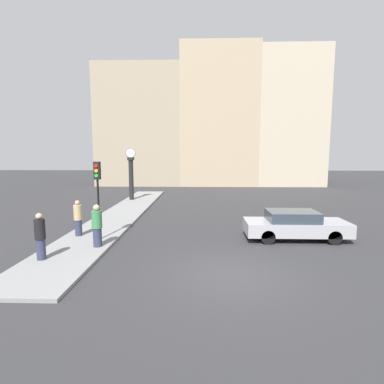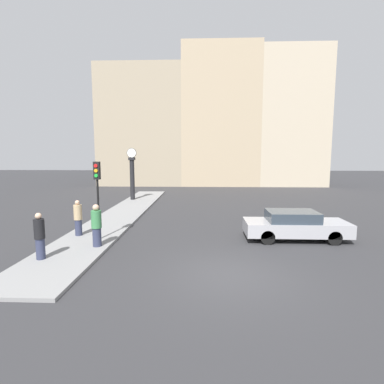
{
  "view_description": "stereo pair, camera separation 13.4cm",
  "coord_description": "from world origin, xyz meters",
  "px_view_note": "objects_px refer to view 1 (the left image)",
  "views": [
    {
      "loc": [
        -1.01,
        -9.21,
        3.86
      ],
      "look_at": [
        -1.46,
        6.08,
        1.89
      ],
      "focal_mm": 28.0,
      "sensor_mm": 36.0,
      "label": 1
    },
    {
      "loc": [
        -0.87,
        -9.2,
        3.86
      ],
      "look_at": [
        -1.46,
        6.08,
        1.89
      ],
      "focal_mm": 28.0,
      "sensor_mm": 36.0,
      "label": 2
    }
  ],
  "objects_px": {
    "traffic_light_near": "(98,184)",
    "street_clock": "(131,175)",
    "pedestrian_black_jacket": "(40,237)",
    "pedestrian_green_hoodie": "(97,226)",
    "sedan_car": "(295,225)",
    "pedestrian_tan_coat": "(78,218)"
  },
  "relations": [
    {
      "from": "sedan_car",
      "to": "traffic_light_near",
      "type": "bearing_deg",
      "value": -175.76
    },
    {
      "from": "traffic_light_near",
      "to": "pedestrian_black_jacket",
      "type": "xyz_separation_m",
      "value": [
        -1.22,
        -2.58,
        -1.61
      ]
    },
    {
      "from": "sedan_car",
      "to": "traffic_light_near",
      "type": "xyz_separation_m",
      "value": [
        -8.69,
        -0.64,
        1.9
      ]
    },
    {
      "from": "sedan_car",
      "to": "pedestrian_black_jacket",
      "type": "xyz_separation_m",
      "value": [
        -9.91,
        -3.22,
        0.29
      ]
    },
    {
      "from": "street_clock",
      "to": "pedestrian_tan_coat",
      "type": "relative_size",
      "value": 2.56
    },
    {
      "from": "pedestrian_black_jacket",
      "to": "pedestrian_green_hoodie",
      "type": "distance_m",
      "value": 2.15
    },
    {
      "from": "pedestrian_black_jacket",
      "to": "pedestrian_green_hoodie",
      "type": "bearing_deg",
      "value": 46.27
    },
    {
      "from": "sedan_car",
      "to": "street_clock",
      "type": "bearing_deg",
      "value": 132.59
    },
    {
      "from": "street_clock",
      "to": "pedestrian_black_jacket",
      "type": "xyz_separation_m",
      "value": [
        0.01,
        -14.01,
        -1.15
      ]
    },
    {
      "from": "traffic_light_near",
      "to": "street_clock",
      "type": "xyz_separation_m",
      "value": [
        -1.23,
        11.44,
        -0.46
      ]
    },
    {
      "from": "sedan_car",
      "to": "pedestrian_green_hoodie",
      "type": "distance_m",
      "value": 8.59
    },
    {
      "from": "pedestrian_black_jacket",
      "to": "traffic_light_near",
      "type": "bearing_deg",
      "value": 64.68
    },
    {
      "from": "pedestrian_black_jacket",
      "to": "pedestrian_green_hoodie",
      "type": "height_order",
      "value": "pedestrian_green_hoodie"
    },
    {
      "from": "street_clock",
      "to": "pedestrian_green_hoodie",
      "type": "bearing_deg",
      "value": -83.14
    },
    {
      "from": "pedestrian_black_jacket",
      "to": "pedestrian_tan_coat",
      "type": "bearing_deg",
      "value": 88.94
    },
    {
      "from": "pedestrian_black_jacket",
      "to": "pedestrian_green_hoodie",
      "type": "relative_size",
      "value": 0.97
    },
    {
      "from": "sedan_car",
      "to": "pedestrian_black_jacket",
      "type": "bearing_deg",
      "value": -162.0
    },
    {
      "from": "pedestrian_black_jacket",
      "to": "sedan_car",
      "type": "bearing_deg",
      "value": 18.0
    },
    {
      "from": "traffic_light_near",
      "to": "pedestrian_black_jacket",
      "type": "distance_m",
      "value": 3.27
    },
    {
      "from": "pedestrian_green_hoodie",
      "to": "traffic_light_near",
      "type": "bearing_deg",
      "value": 104.52
    },
    {
      "from": "pedestrian_tan_coat",
      "to": "traffic_light_near",
      "type": "bearing_deg",
      "value": -25.38
    },
    {
      "from": "street_clock",
      "to": "sedan_car",
      "type": "bearing_deg",
      "value": -47.41
    }
  ]
}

